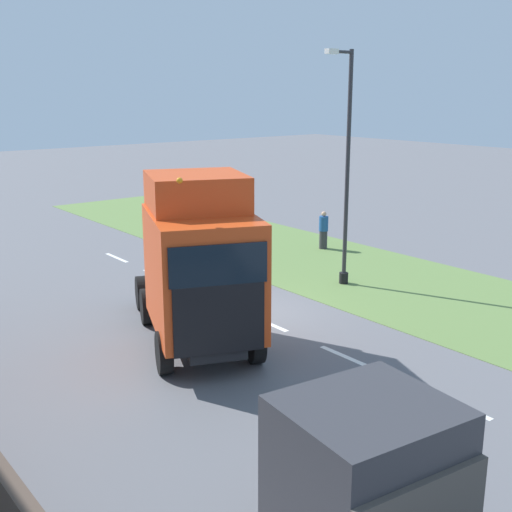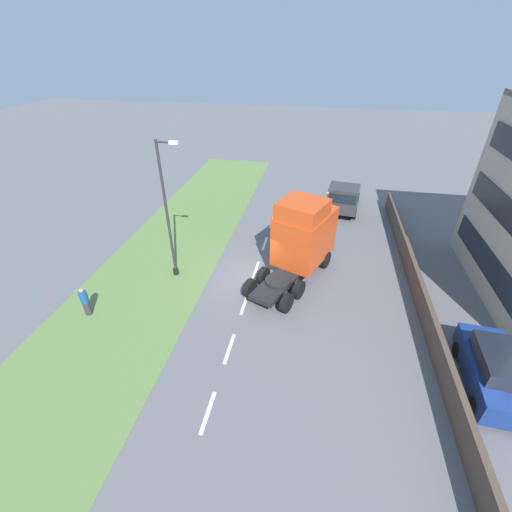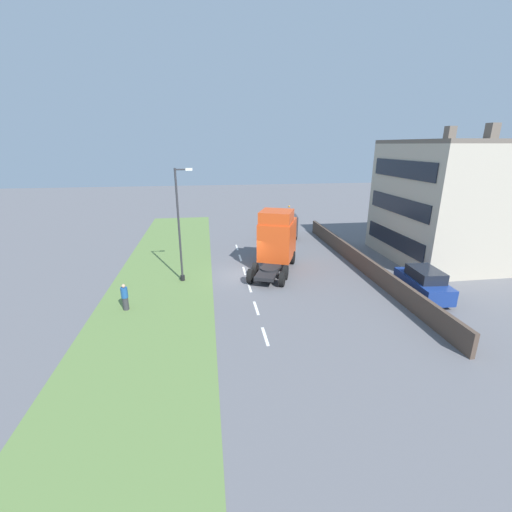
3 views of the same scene
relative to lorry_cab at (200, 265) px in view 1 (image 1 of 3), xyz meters
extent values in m
plane|color=slate|center=(-2.62, -1.42, -2.29)|extent=(120.00, 120.00, 0.00)
cube|color=#607F42|center=(-8.62, -1.42, -2.28)|extent=(7.00, 44.00, 0.01)
cube|color=white|center=(-2.62, -10.12, -2.29)|extent=(0.16, 1.80, 0.00)
cube|color=white|center=(-2.62, -6.92, -2.29)|extent=(0.16, 1.80, 0.00)
cube|color=white|center=(-2.62, -3.72, -2.29)|extent=(0.16, 1.80, 0.00)
cube|color=white|center=(-2.62, -0.52, -2.29)|extent=(0.16, 1.80, 0.00)
cube|color=white|center=(-2.62, 2.68, -2.29)|extent=(0.16, 1.80, 0.00)
cube|color=white|center=(-2.62, 5.88, -2.29)|extent=(0.16, 1.80, 0.00)
cube|color=black|center=(-0.47, -1.13, -1.63)|extent=(3.81, 6.71, 0.24)
cube|color=#DB4719|center=(0.11, 0.26, -0.06)|extent=(3.68, 4.34, 2.89)
cube|color=black|center=(0.82, 1.99, -0.70)|extent=(1.95, 0.85, 1.62)
cube|color=black|center=(0.82, 1.99, 0.57)|extent=(2.07, 0.90, 0.92)
cube|color=#DB4719|center=(-0.10, -0.25, 1.83)|extent=(3.07, 3.11, 0.90)
sphere|color=orange|center=(1.15, 1.02, 2.35)|extent=(0.14, 0.14, 0.14)
cylinder|color=black|center=(-1.04, -2.53, -1.45)|extent=(1.77, 1.77, 0.12)
cylinder|color=black|center=(-0.62, 1.47, -1.77)|extent=(0.69, 1.08, 1.04)
cylinder|color=black|center=(1.47, 0.60, -1.77)|extent=(0.69, 1.08, 1.04)
cylinder|color=black|center=(-1.96, -1.78, -1.77)|extent=(0.69, 1.08, 1.04)
cylinder|color=black|center=(0.13, -2.65, -1.77)|extent=(0.69, 1.08, 1.04)
cylinder|color=black|center=(-2.47, -3.02, -1.77)|extent=(0.69, 1.08, 1.04)
cylinder|color=black|center=(-0.38, -3.89, -1.77)|extent=(0.69, 1.08, 1.04)
cube|color=#333338|center=(2.55, 7.92, -0.76)|extent=(2.46, 2.26, 1.91)
cube|color=black|center=(2.43, 6.90, -0.37)|extent=(1.96, 0.28, 0.69)
cylinder|color=black|center=(-7.22, -1.88, -2.09)|extent=(0.31, 0.31, 0.40)
cylinder|color=#2D2D33|center=(-7.22, -1.88, 1.64)|extent=(0.14, 0.14, 7.86)
cylinder|color=#2D2D33|center=(-6.77, -1.88, 5.47)|extent=(0.90, 0.10, 0.10)
cube|color=silver|center=(-6.32, -1.88, 5.47)|extent=(0.44, 0.20, 0.16)
cylinder|color=#333338|center=(-10.26, -6.03, -1.90)|extent=(0.34, 0.34, 0.79)
cylinder|color=#1E4C8C|center=(-10.26, -6.03, -1.19)|extent=(0.39, 0.39, 0.62)
sphere|color=tan|center=(-10.26, -6.03, -0.77)|extent=(0.21, 0.21, 0.21)
camera|label=1|loc=(8.58, 13.09, 4.26)|focal=45.00mm
camera|label=2|loc=(0.62, -17.33, 9.66)|focal=24.00mm
camera|label=3|loc=(-5.27, -25.19, 7.02)|focal=24.00mm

